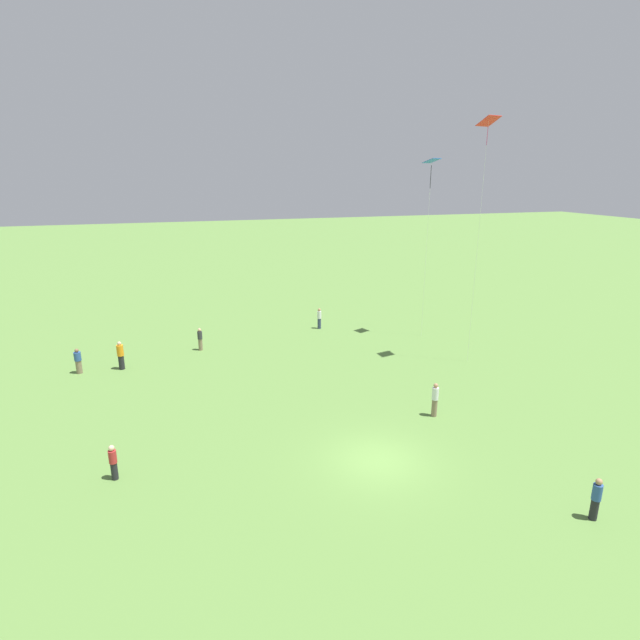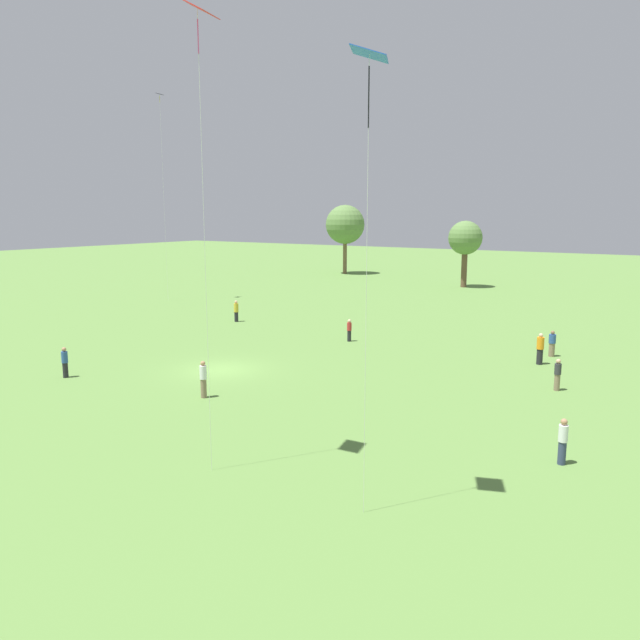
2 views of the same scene
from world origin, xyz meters
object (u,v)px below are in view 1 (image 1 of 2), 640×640
person_4 (121,356)px  person_5 (596,499)px  person_0 (435,400)px  person_2 (113,462)px  person_1 (200,339)px  person_8 (319,318)px  person_3 (78,361)px  kite_2 (488,131)px  kite_3 (431,168)px

person_4 → person_5: 27.07m
person_0 → person_2: size_ratio=1.17×
person_1 → person_8: 9.96m
person_3 → person_5: bearing=-127.0°
person_1 → kite_2: bearing=-7.2°
person_0 → kite_3: kite_3 is taller
person_3 → person_8: bearing=-66.2°
person_0 → kite_2: kite_2 is taller
person_2 → person_8: (17.39, -14.36, 0.07)m
person_4 → person_1: bearing=16.7°
person_5 → person_8: (25.35, 2.50, 0.01)m
kite_3 → person_5: bearing=98.7°
person_2 → person_4: person_4 is taller
person_1 → person_2: bearing=-90.1°
kite_2 → kite_3: kite_2 is taller
person_4 → kite_2: bearing=-20.2°
person_2 → person_3: bearing=-27.7°
person_0 → person_4: bearing=-86.1°
person_2 → kite_3: 27.80m
kite_2 → person_1: bearing=7.7°
person_0 → person_1: bearing=-101.9°
kite_3 → person_1: bearing=14.9°
person_2 → person_8: bearing=-80.2°
person_1 → person_0: bearing=-35.3°
person_3 → kite_3: bearing=-79.8°
person_3 → kite_3: (0.33, -24.42, 11.73)m
person_5 → person_8: bearing=-49.7°
person_2 → person_8: person_8 is taller
kite_3 → person_4: bearing=22.0°
person_0 → person_1: 17.69m
person_0 → person_8: bearing=-135.6°
person_3 → person_4: bearing=-82.7°
person_1 → person_8: size_ratio=0.96×
person_8 → kite_2: 18.54m
person_2 → person_3: (12.94, 2.99, 0.01)m
kite_2 → kite_3: bearing=-55.8°
person_0 → kite_3: bearing=-165.3°
person_4 → person_8: 15.51m
person_4 → person_5: person_4 is taller
kite_2 → person_8: bearing=-22.0°
person_3 → person_0: bearing=-113.5°
kite_2 → kite_3: (5.97, 0.21, -2.07)m
person_1 → person_3: (-2.08, 7.68, -0.02)m
person_2 → person_4: (12.85, 0.47, 0.14)m
person_1 → kite_3: bearing=11.3°
person_8 → kite_2: bearing=15.8°
person_2 → person_5: (-7.96, -16.86, 0.06)m
person_4 → person_3: bearing=171.7°
kite_3 → person_2: bearing=52.6°
person_4 → person_5: (-20.80, -17.32, -0.08)m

